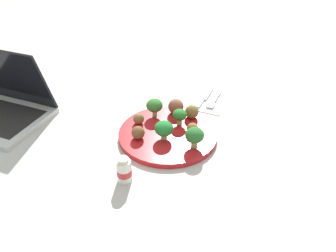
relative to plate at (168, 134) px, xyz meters
name	(u,v)px	position (x,y,z in m)	size (l,w,h in m)	color
ground_plane	(168,136)	(0.00, 0.00, -0.01)	(4.00, 4.00, 0.00)	#B2B2AD
plate	(168,134)	(0.00, 0.00, 0.00)	(0.28, 0.28, 0.02)	red
broccoli_floret_near_rim	(164,129)	(0.03, 0.01, 0.04)	(0.05, 0.05, 0.05)	#A9CF70
broccoli_floret_mid_left	(154,106)	(-0.05, -0.08, 0.04)	(0.05, 0.05, 0.06)	#96C76B
broccoli_floret_front_left	(195,136)	(0.02, 0.09, 0.04)	(0.05, 0.05, 0.06)	#A1C074
broccoli_floret_back_right	(180,115)	(-0.05, 0.01, 0.04)	(0.04, 0.04, 0.05)	#9CC267
meatball_back_left	(139,119)	(0.01, -0.10, 0.02)	(0.03, 0.03, 0.03)	brown
meatball_front_left	(176,106)	(-0.10, -0.03, 0.03)	(0.05, 0.05, 0.05)	brown
meatball_near_rim	(138,133)	(0.07, -0.06, 0.03)	(0.04, 0.04, 0.04)	brown
meatball_mid_right	(193,129)	(-0.03, 0.06, 0.02)	(0.03, 0.03, 0.03)	brown
meatball_far_rim	(192,112)	(-0.10, 0.02, 0.03)	(0.04, 0.04, 0.04)	brown
napkin	(209,99)	(-0.25, 0.02, -0.01)	(0.17, 0.12, 0.01)	white
fork	(214,100)	(-0.24, 0.04, 0.00)	(0.12, 0.03, 0.01)	silver
knife	(204,98)	(-0.24, 0.00, 0.00)	(0.15, 0.03, 0.01)	silver
yogurt_bottle	(125,171)	(0.21, 0.00, 0.02)	(0.04, 0.04, 0.07)	white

